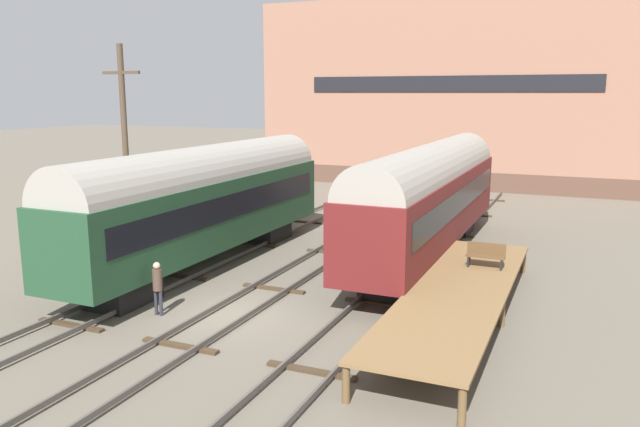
% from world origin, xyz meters
% --- Properties ---
extents(ground_plane, '(200.00, 200.00, 0.00)m').
position_xyz_m(ground_plane, '(0.00, 0.00, 0.00)').
color(ground_plane, '#60594C').
extents(track_left, '(2.60, 60.00, 0.26)m').
position_xyz_m(track_left, '(-4.27, 0.00, 0.14)').
color(track_left, '#4C4742').
rests_on(track_left, ground).
extents(track_middle, '(2.60, 60.00, 0.26)m').
position_xyz_m(track_middle, '(0.00, 0.00, 0.14)').
color(track_middle, '#4C4742').
rests_on(track_middle, ground).
extents(track_right, '(2.60, 60.00, 0.26)m').
position_xyz_m(track_right, '(4.27, 0.00, 0.14)').
color(track_right, '#4C4742').
rests_on(track_right, ground).
extents(train_car_maroon, '(2.85, 17.87, 5.22)m').
position_xyz_m(train_car_maroon, '(4.27, 10.07, 2.99)').
color(train_car_maroon, black).
rests_on(train_car_maroon, ground).
extents(train_car_green, '(2.93, 16.67, 5.25)m').
position_xyz_m(train_car_green, '(-4.27, 4.90, 3.00)').
color(train_car_green, black).
rests_on(train_car_green, ground).
extents(station_platform, '(3.10, 13.76, 1.09)m').
position_xyz_m(station_platform, '(7.14, 2.54, 1.01)').
color(station_platform, brown).
rests_on(station_platform, ground).
extents(bench, '(1.40, 0.40, 0.91)m').
position_xyz_m(bench, '(7.51, 5.56, 1.57)').
color(bench, brown).
rests_on(bench, station_platform).
extents(person_worker, '(0.32, 0.32, 1.87)m').
position_xyz_m(person_worker, '(-2.30, -1.01, 1.14)').
color(person_worker, '#282833').
rests_on(person_worker, ground).
extents(utility_pole, '(1.80, 0.24, 9.37)m').
position_xyz_m(utility_pole, '(-6.65, 2.86, 4.85)').
color(utility_pole, '#473828').
rests_on(utility_pole, ground).
extents(warehouse_building, '(31.60, 12.31, 14.81)m').
position_xyz_m(warehouse_building, '(0.39, 37.10, 7.40)').
color(warehouse_building, brown).
rests_on(warehouse_building, ground).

